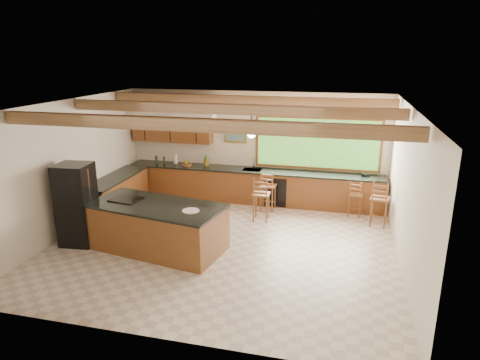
# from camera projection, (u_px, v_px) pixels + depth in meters

# --- Properties ---
(ground) EXTENTS (7.20, 7.20, 0.00)m
(ground) POSITION_uv_depth(u_px,v_px,m) (223.00, 245.00, 9.22)
(ground) COLOR beige
(ground) RESTS_ON ground
(room_shell) EXTENTS (7.27, 6.54, 3.02)m
(room_shell) POSITION_uv_depth(u_px,v_px,m) (223.00, 138.00, 9.23)
(room_shell) COLOR silver
(room_shell) RESTS_ON ground
(counter_run) EXTENTS (7.12, 3.10, 1.27)m
(counter_run) POSITION_uv_depth(u_px,v_px,m) (220.00, 187.00, 11.62)
(counter_run) COLOR brown
(counter_run) RESTS_ON ground
(island) EXTENTS (3.00, 1.79, 1.00)m
(island) POSITION_uv_depth(u_px,v_px,m) (157.00, 227.00, 8.94)
(island) COLOR brown
(island) RESTS_ON ground
(refrigerator) EXTENTS (0.75, 0.74, 1.77)m
(refrigerator) POSITION_uv_depth(u_px,v_px,m) (77.00, 204.00, 9.09)
(refrigerator) COLOR black
(refrigerator) RESTS_ON ground
(bar_stool_a) EXTENTS (0.41, 0.41, 1.13)m
(bar_stool_a) POSITION_uv_depth(u_px,v_px,m) (261.00, 195.00, 10.34)
(bar_stool_a) COLOR brown
(bar_stool_a) RESTS_ON ground
(bar_stool_b) EXTENTS (0.42, 0.42, 1.09)m
(bar_stool_b) POSITION_uv_depth(u_px,v_px,m) (268.00, 187.00, 11.08)
(bar_stool_b) COLOR brown
(bar_stool_b) RESTS_ON ground
(bar_stool_c) EXTENTS (0.40, 0.40, 0.95)m
(bar_stool_c) POSITION_uv_depth(u_px,v_px,m) (356.00, 196.00, 10.66)
(bar_stool_c) COLOR brown
(bar_stool_c) RESTS_ON ground
(bar_stool_d) EXTENTS (0.47, 0.47, 1.14)m
(bar_stool_d) POSITION_uv_depth(u_px,v_px,m) (380.00, 200.00, 10.00)
(bar_stool_d) COLOR brown
(bar_stool_d) RESTS_ON ground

